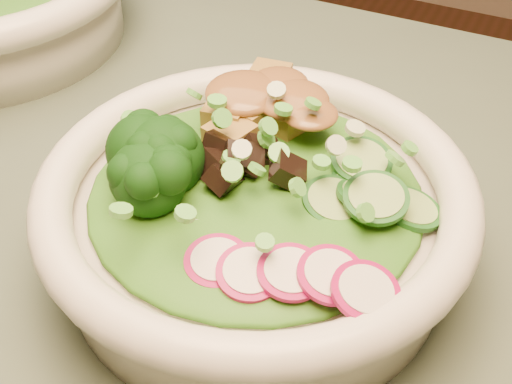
% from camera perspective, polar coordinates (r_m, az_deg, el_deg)
% --- Properties ---
extents(salad_bowl, '(0.28, 0.28, 0.07)m').
position_cam_1_polar(salad_bowl, '(0.45, -0.00, -1.92)').
color(salad_bowl, white).
rests_on(salad_bowl, dining_table).
extents(lettuce_bed, '(0.21, 0.21, 0.02)m').
position_cam_1_polar(lettuce_bed, '(0.44, -0.00, 0.10)').
color(lettuce_bed, '#175812').
rests_on(lettuce_bed, salad_bowl).
extents(broccoli_florets, '(0.09, 0.08, 0.05)m').
position_cam_1_polar(broccoli_florets, '(0.43, -8.47, 1.83)').
color(broccoli_florets, black).
rests_on(broccoli_florets, salad_bowl).
extents(radish_slices, '(0.12, 0.06, 0.02)m').
position_cam_1_polar(radish_slices, '(0.39, -0.08, -6.03)').
color(radish_slices, '#9F0C4D').
rests_on(radish_slices, salad_bowl).
extents(cucumber_slices, '(0.08, 0.08, 0.04)m').
position_cam_1_polar(cucumber_slices, '(0.43, 8.83, 0.92)').
color(cucumber_slices, '#A4CB70').
rests_on(cucumber_slices, salad_bowl).
extents(mushroom_heap, '(0.08, 0.08, 0.04)m').
position_cam_1_polar(mushroom_heap, '(0.44, 0.09, 2.58)').
color(mushroom_heap, black).
rests_on(mushroom_heap, salad_bowl).
extents(tofu_cubes, '(0.10, 0.08, 0.04)m').
position_cam_1_polar(tofu_cubes, '(0.48, 0.61, 6.23)').
color(tofu_cubes, olive).
rests_on(tofu_cubes, salad_bowl).
extents(peanut_sauce, '(0.07, 0.06, 0.02)m').
position_cam_1_polar(peanut_sauce, '(0.48, 0.62, 7.55)').
color(peanut_sauce, brown).
rests_on(peanut_sauce, tofu_cubes).
extents(scallion_garnish, '(0.20, 0.20, 0.02)m').
position_cam_1_polar(scallion_garnish, '(0.42, -0.00, 2.62)').
color(scallion_garnish, '#5CBB42').
rests_on(scallion_garnish, salad_bowl).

